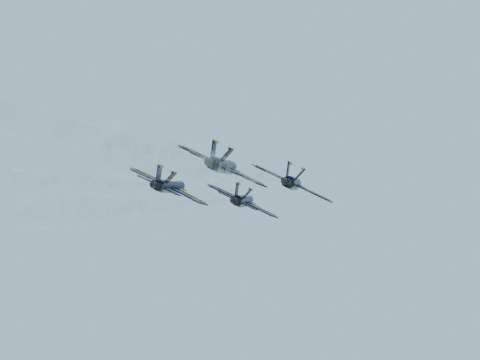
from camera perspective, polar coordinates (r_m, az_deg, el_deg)
The scene contains 7 objects.
jet_lead at distance 107.33m, azimuth 0.24°, elevation -1.62°, with size 9.77×14.74×5.51m.
jet_left at distance 97.30m, azimuth -5.46°, elevation -0.49°, with size 9.77×14.74×5.51m.
jet_right at distance 95.19m, azimuth 4.08°, elevation -0.26°, with size 9.77×14.74×5.51m.
jet_slot at distance 85.28m, azimuth -1.35°, elevation 1.10°, with size 9.77×14.74×5.51m.
smoke_trail_lead at distance 59.65m, azimuth -4.69°, elevation 6.94°, with size 27.19×61.81×2.49m.
smoke_trail_left at distance 51.58m, azimuth -16.68°, elevation 10.51°, with size 27.19×61.81×2.49m.
smoke_trail_right at distance 47.72m, azimuth 1.81°, elevation 11.87°, with size 27.19×61.81×2.49m.
Camera 1 is at (44.65, -84.89, 80.16)m, focal length 55.00 mm.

